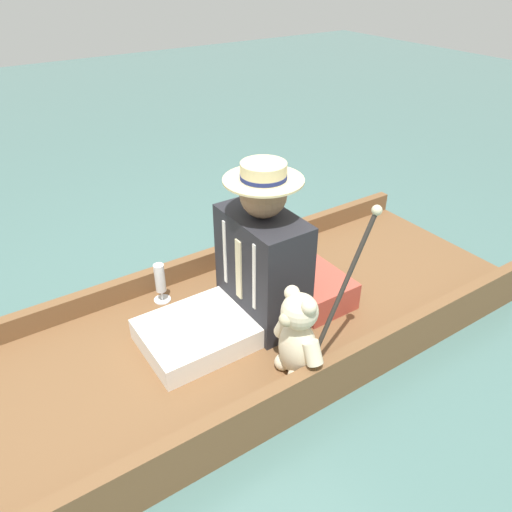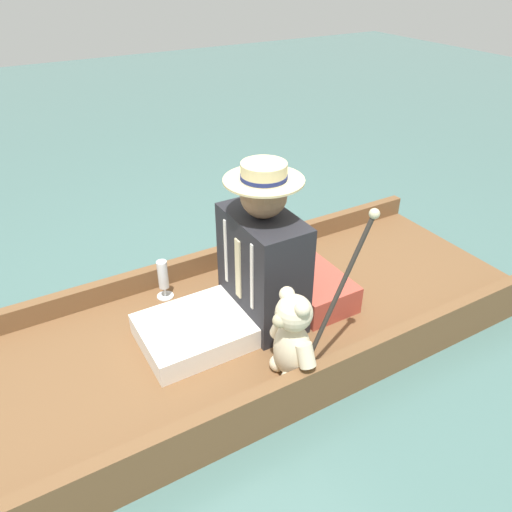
{
  "view_description": "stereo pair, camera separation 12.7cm",
  "coord_description": "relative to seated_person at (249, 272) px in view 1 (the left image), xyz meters",
  "views": [
    {
      "loc": [
        -1.65,
        0.99,
        1.75
      ],
      "look_at": [
        -0.0,
        -0.12,
        0.51
      ],
      "focal_mm": 35.0,
      "sensor_mm": 36.0,
      "label": 1
    },
    {
      "loc": [
        -1.72,
        0.88,
        1.75
      ],
      "look_at": [
        -0.0,
        -0.12,
        0.51
      ],
      "focal_mm": 35.0,
      "sensor_mm": 36.0,
      "label": 2
    }
  ],
  "objects": [
    {
      "name": "seated_person",
      "position": [
        0.0,
        0.0,
        0.0
      ],
      "size": [
        0.46,
        0.81,
        0.83
      ],
      "rotation": [
        0.0,
        0.0,
        0.1
      ],
      "color": "white",
      "rests_on": "punt_boat"
    },
    {
      "name": "walking_cane",
      "position": [
        -0.46,
        -0.18,
        0.15
      ],
      "size": [
        0.04,
        0.34,
        0.76
      ],
      "color": "#2D2823",
      "rests_on": "punt_boat"
    },
    {
      "name": "teddy_bear",
      "position": [
        -0.41,
        0.02,
        -0.09
      ],
      "size": [
        0.3,
        0.18,
        0.43
      ],
      "color": "beige",
      "rests_on": "punt_boat"
    },
    {
      "name": "punt_boat",
      "position": [
        0.0,
        0.08,
        -0.35
      ],
      "size": [
        1.12,
        3.13,
        0.25
      ],
      "color": "brown",
      "rests_on": "ground_plane"
    },
    {
      "name": "ground_plane",
      "position": [
        0.0,
        0.08,
        -0.43
      ],
      "size": [
        16.0,
        16.0,
        0.0
      ],
      "primitive_type": "plane",
      "color": "#476B66"
    },
    {
      "name": "wine_glass",
      "position": [
        0.4,
        0.29,
        -0.17
      ],
      "size": [
        0.09,
        0.09,
        0.22
      ],
      "color": "silver",
      "rests_on": "punt_boat"
    },
    {
      "name": "seat_cushion",
      "position": [
        -0.02,
        -0.38,
        -0.22
      ],
      "size": [
        0.43,
        0.3,
        0.15
      ],
      "color": "#B24738",
      "rests_on": "punt_boat"
    }
  ]
}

